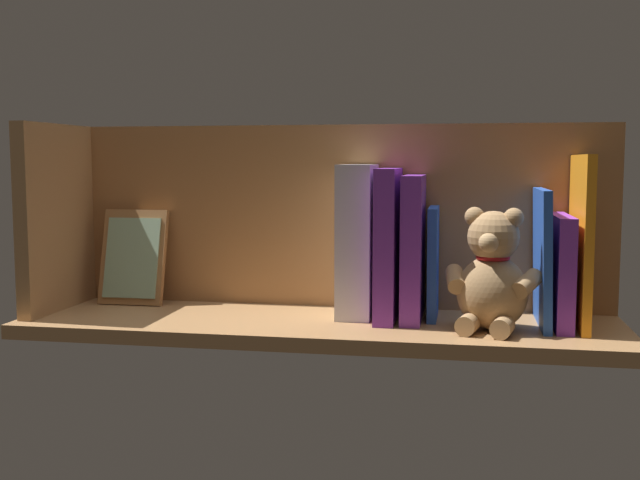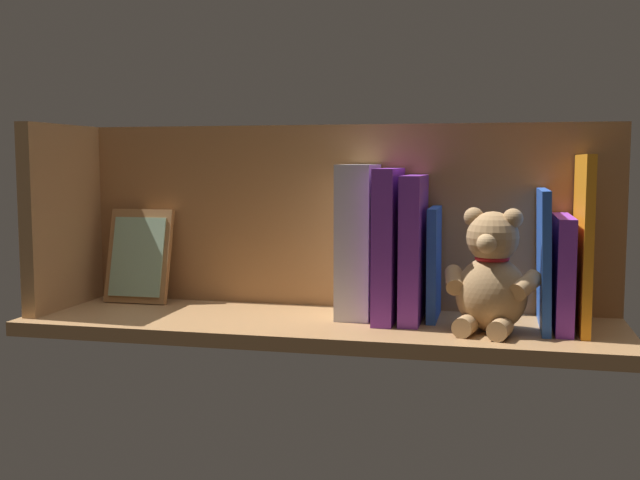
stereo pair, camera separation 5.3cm
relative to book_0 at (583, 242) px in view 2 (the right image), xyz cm
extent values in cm
cube|color=#A87A4C|center=(39.20, 1.81, -13.94)|extent=(93.34, 27.28, 2.20)
cube|color=#9F6B3E|center=(39.20, -9.58, 2.57)|extent=(93.34, 1.50, 30.83)
cube|color=#A87A4C|center=(83.87, 1.81, 2.57)|extent=(2.40, 21.28, 30.83)
cube|color=orange|center=(0.00, 0.00, 0.00)|extent=(1.34, 16.86, 25.68)
cube|color=purple|center=(2.73, -0.17, -4.49)|extent=(2.53, 16.53, 16.70)
cube|color=blue|center=(5.44, -0.08, -2.55)|extent=(1.82, 16.69, 20.61)
ellipsoid|color=tan|center=(12.88, 4.89, -7.37)|extent=(12.28, 11.47, 10.95)
sphere|color=tan|center=(12.88, 4.89, 0.93)|extent=(7.53, 7.53, 7.53)
sphere|color=tan|center=(10.14, 5.55, 3.75)|extent=(2.91, 2.91, 2.91)
sphere|color=tan|center=(15.63, 4.24, 3.75)|extent=(2.91, 2.91, 2.91)
sphere|color=tan|center=(13.62, 8.00, 0.36)|extent=(2.91, 2.91, 2.91)
cylinder|color=tan|center=(8.14, 7.43, -5.45)|extent=(5.11, 5.90, 4.05)
cylinder|color=tan|center=(18.26, 5.01, -5.45)|extent=(3.16, 5.64, 4.05)
cylinder|color=tan|center=(11.57, 9.99, -11.39)|extent=(3.78, 4.67, 2.91)
cylinder|color=tan|center=(16.36, 8.84, -11.39)|extent=(3.78, 4.67, 2.91)
torus|color=red|center=(12.88, 4.89, -2.07)|extent=(6.02, 6.02, 0.86)
cube|color=blue|center=(21.79, -2.65, -4.07)|extent=(1.53, 11.57, 17.55)
cube|color=purple|center=(24.86, -0.95, -1.56)|extent=(3.06, 14.95, 22.56)
cube|color=purple|center=(28.77, -0.67, -1.03)|extent=(3.11, 15.51, 23.62)
cube|color=silver|center=(33.85, -2.17, -0.74)|extent=(5.42, 12.32, 24.20)
cube|color=#9E6B3D|center=(73.64, -5.49, -4.78)|extent=(11.46, 5.44, 16.44)
cube|color=#8CAD8C|center=(73.64, -4.77, -4.78)|extent=(9.62, 3.94, 13.64)
camera|label=1|loc=(17.54, 118.30, 11.78)|focal=42.86mm
camera|label=2|loc=(12.38, 117.22, 11.78)|focal=42.86mm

